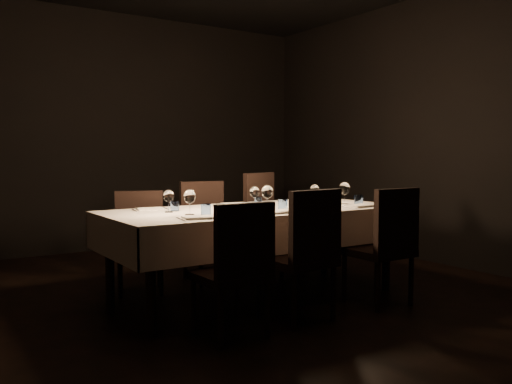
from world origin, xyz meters
TOP-DOWN VIEW (x-y plane):
  - room at (0.00, 0.00)m, footprint 5.01×6.01m
  - dining_table at (0.00, 0.00)m, footprint 2.52×1.12m
  - chair_near_left at (-0.68, -0.80)m, footprint 0.45×0.45m
  - place_setting_near_left at (-0.67, -0.22)m, footprint 0.36×0.41m
  - chair_near_center at (-0.08, -0.75)m, footprint 0.49×0.49m
  - place_setting_near_center at (0.04, -0.22)m, footprint 0.38×0.42m
  - chair_near_right at (0.73, -0.78)m, footprint 0.46×0.46m
  - place_setting_near_right at (0.89, -0.22)m, footprint 0.37×0.42m
  - chair_far_left at (-0.72, 0.79)m, footprint 0.55×0.55m
  - place_setting_far_left at (-0.73, 0.22)m, footprint 0.33×0.40m
  - chair_far_center at (-0.01, 0.85)m, footprint 0.48×0.48m
  - place_setting_far_center at (0.07, 0.22)m, footprint 0.33×0.40m
  - chair_far_right at (0.69, 0.80)m, footprint 0.63×0.63m
  - place_setting_far_right at (0.74, 0.22)m, footprint 0.31×0.40m

SIDE VIEW (x-z plane):
  - chair_far_left at x=-0.72m, z-range 0.05..0.94m
  - chair_near_left at x=-0.68m, z-range 0.05..0.96m
  - chair_far_center at x=-0.01m, z-range 0.05..1.00m
  - chair_near_right at x=0.73m, z-range 0.05..1.00m
  - chair_near_center at x=-0.08m, z-range 0.05..1.02m
  - chair_far_right at x=0.69m, z-range 0.05..1.07m
  - dining_table at x=0.00m, z-range 0.31..1.07m
  - place_setting_far_right at x=0.74m, z-range 0.74..0.92m
  - place_setting_far_left at x=-0.73m, z-range 0.74..0.92m
  - place_setting_far_center at x=0.07m, z-range 0.74..0.92m
  - place_setting_near_left at x=-0.67m, z-range 0.74..0.93m
  - place_setting_near_right at x=0.89m, z-range 0.74..0.94m
  - place_setting_near_center at x=0.04m, z-range 0.74..0.94m
  - room at x=0.00m, z-range -0.01..3.01m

